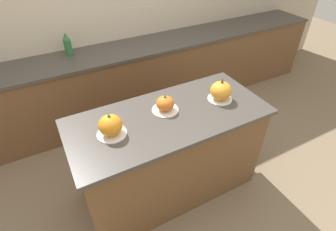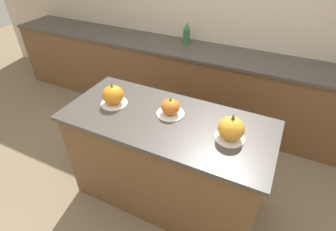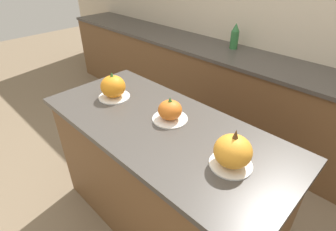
% 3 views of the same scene
% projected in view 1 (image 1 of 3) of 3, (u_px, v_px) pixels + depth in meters
% --- Properties ---
extents(ground_plane, '(12.00, 12.00, 0.00)m').
position_uv_depth(ground_plane, '(169.00, 186.00, 2.67)').
color(ground_plane, '#847056').
extents(wall_back, '(8.00, 0.06, 2.50)m').
position_uv_depth(wall_back, '(100.00, 14.00, 3.10)').
color(wall_back, beige).
rests_on(wall_back, ground_plane).
extents(kitchen_island, '(1.65, 0.74, 0.91)m').
position_uv_depth(kitchen_island, '(169.00, 154.00, 2.39)').
color(kitchen_island, brown).
rests_on(kitchen_island, ground_plane).
extents(back_counter, '(6.00, 0.60, 0.92)m').
position_uv_depth(back_counter, '(118.00, 85.00, 3.35)').
color(back_counter, brown).
rests_on(back_counter, ground_plane).
extents(pumpkin_cake_left, '(0.22, 0.22, 0.19)m').
position_uv_depth(pumpkin_cake_left, '(110.00, 125.00, 1.88)').
color(pumpkin_cake_left, white).
rests_on(pumpkin_cake_left, kitchen_island).
extents(pumpkin_cake_center, '(0.22, 0.22, 0.15)m').
position_uv_depth(pumpkin_cake_center, '(166.00, 104.00, 2.12)').
color(pumpkin_cake_center, white).
rests_on(pumpkin_cake_center, kitchen_island).
extents(pumpkin_cake_right, '(0.21, 0.21, 0.21)m').
position_uv_depth(pumpkin_cake_right, '(221.00, 91.00, 2.24)').
color(pumpkin_cake_right, white).
rests_on(pumpkin_cake_right, kitchen_island).
extents(bottle_tall, '(0.08, 0.08, 0.26)m').
position_uv_depth(bottle_tall, '(68.00, 45.00, 2.91)').
color(bottle_tall, '#2D6B38').
rests_on(bottle_tall, back_counter).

